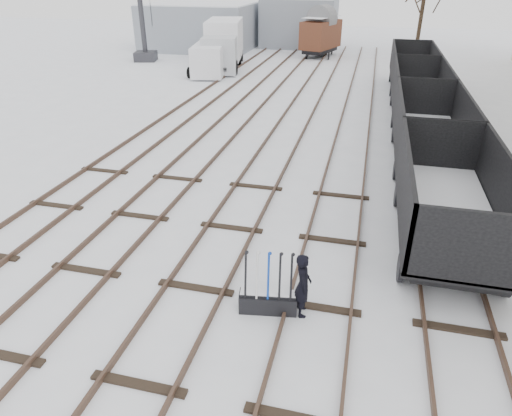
{
  "coord_description": "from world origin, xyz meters",
  "views": [
    {
      "loc": [
        3.58,
        -8.29,
        6.88
      ],
      "look_at": [
        0.95,
        2.24,
        1.2
      ],
      "focal_mm": 32.0,
      "sensor_mm": 36.0,
      "label": 1
    }
  ],
  "objects_px": {
    "freight_wagon_a": "(447,211)",
    "panel_van": "(210,59)",
    "lorry": "(223,44)",
    "worker": "(303,285)",
    "ground_frame": "(268,300)",
    "box_van_wagon": "(321,34)",
    "crane": "(144,32)"
  },
  "relations": [
    {
      "from": "lorry",
      "to": "crane",
      "type": "relative_size",
      "value": 0.93
    },
    {
      "from": "panel_van",
      "to": "crane",
      "type": "height_order",
      "value": "crane"
    },
    {
      "from": "ground_frame",
      "to": "box_van_wagon",
      "type": "bearing_deg",
      "value": 86.12
    },
    {
      "from": "lorry",
      "to": "worker",
      "type": "bearing_deg",
      "value": -80.34
    },
    {
      "from": "freight_wagon_a",
      "to": "panel_van",
      "type": "relative_size",
      "value": 1.25
    },
    {
      "from": "worker",
      "to": "freight_wagon_a",
      "type": "height_order",
      "value": "freight_wagon_a"
    },
    {
      "from": "worker",
      "to": "panel_van",
      "type": "relative_size",
      "value": 0.3
    },
    {
      "from": "lorry",
      "to": "crane",
      "type": "bearing_deg",
      "value": 157.12
    },
    {
      "from": "freight_wagon_a",
      "to": "crane",
      "type": "distance_m",
      "value": 32.76
    },
    {
      "from": "box_van_wagon",
      "to": "lorry",
      "type": "distance_m",
      "value": 9.69
    },
    {
      "from": "worker",
      "to": "ground_frame",
      "type": "bearing_deg",
      "value": 84.46
    },
    {
      "from": "ground_frame",
      "to": "lorry",
      "type": "height_order",
      "value": "lorry"
    },
    {
      "from": "crane",
      "to": "panel_van",
      "type": "bearing_deg",
      "value": -44.52
    },
    {
      "from": "freight_wagon_a",
      "to": "box_van_wagon",
      "type": "xyz_separation_m",
      "value": [
        -7.18,
        30.43,
        0.9
      ]
    },
    {
      "from": "box_van_wagon",
      "to": "crane",
      "type": "xyz_separation_m",
      "value": [
        -14.04,
        -5.51,
        0.32
      ]
    },
    {
      "from": "freight_wagon_a",
      "to": "ground_frame",
      "type": "bearing_deg",
      "value": -135.8
    },
    {
      "from": "ground_frame",
      "to": "box_van_wagon",
      "type": "distance_m",
      "value": 34.62
    },
    {
      "from": "lorry",
      "to": "panel_van",
      "type": "distance_m",
      "value": 2.9
    },
    {
      "from": "lorry",
      "to": "panel_van",
      "type": "relative_size",
      "value": 1.51
    },
    {
      "from": "box_van_wagon",
      "to": "lorry",
      "type": "bearing_deg",
      "value": -115.27
    },
    {
      "from": "freight_wagon_a",
      "to": "panel_van",
      "type": "bearing_deg",
      "value": 124.14
    },
    {
      "from": "panel_van",
      "to": "lorry",
      "type": "bearing_deg",
      "value": 77.78
    },
    {
      "from": "freight_wagon_a",
      "to": "box_van_wagon",
      "type": "relative_size",
      "value": 1.36
    },
    {
      "from": "worker",
      "to": "freight_wagon_a",
      "type": "relative_size",
      "value": 0.24
    },
    {
      "from": "panel_van",
      "to": "worker",
      "type": "bearing_deg",
      "value": -76.72
    },
    {
      "from": "panel_van",
      "to": "crane",
      "type": "bearing_deg",
      "value": 139.07
    },
    {
      "from": "box_van_wagon",
      "to": "crane",
      "type": "distance_m",
      "value": 15.08
    },
    {
      "from": "ground_frame",
      "to": "worker",
      "type": "distance_m",
      "value": 0.9
    },
    {
      "from": "ground_frame",
      "to": "box_van_wagon",
      "type": "xyz_separation_m",
      "value": [
        -3.05,
        34.44,
        1.64
      ]
    },
    {
      "from": "worker",
      "to": "freight_wagon_a",
      "type": "xyz_separation_m",
      "value": [
        3.37,
        3.91,
        0.25
      ]
    },
    {
      "from": "box_van_wagon",
      "to": "panel_van",
      "type": "distance_m",
      "value": 11.98
    },
    {
      "from": "ground_frame",
      "to": "panel_van",
      "type": "relative_size",
      "value": 0.28
    }
  ]
}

